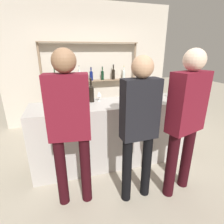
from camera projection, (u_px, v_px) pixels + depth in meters
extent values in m
plane|color=#B2A893|center=(112.00, 159.00, 2.99)|extent=(16.00, 16.00, 0.00)
cube|color=#B7B2AD|center=(112.00, 133.00, 2.82)|extent=(2.42, 0.65, 1.01)
cube|color=beige|center=(90.00, 66.00, 4.26)|extent=(4.02, 0.12, 2.80)
cylinder|color=#897056|center=(43.00, 87.00, 3.94)|extent=(0.05, 0.05, 1.93)
cylinder|color=#897056|center=(134.00, 82.00, 4.54)|extent=(0.05, 0.05, 1.93)
cube|color=#897056|center=(90.00, 42.00, 3.92)|extent=(2.27, 0.18, 0.02)
cube|color=#897056|center=(91.00, 81.00, 4.21)|extent=(2.27, 0.18, 0.02)
cylinder|color=black|center=(55.00, 78.00, 3.95)|extent=(0.07, 0.07, 0.19)
cone|color=black|center=(55.00, 73.00, 3.91)|extent=(0.07, 0.07, 0.03)
cylinder|color=black|center=(54.00, 70.00, 3.89)|extent=(0.02, 0.02, 0.08)
cylinder|color=gold|center=(54.00, 68.00, 3.88)|extent=(0.03, 0.03, 0.01)
cylinder|color=#0F1956|center=(68.00, 77.00, 4.02)|extent=(0.06, 0.06, 0.20)
cone|color=#0F1956|center=(67.00, 72.00, 3.98)|extent=(0.06, 0.06, 0.03)
cylinder|color=#0F1956|center=(67.00, 70.00, 3.97)|extent=(0.02, 0.02, 0.08)
cylinder|color=black|center=(67.00, 68.00, 3.95)|extent=(0.03, 0.03, 0.01)
cylinder|color=silver|center=(80.00, 76.00, 4.09)|extent=(0.06, 0.06, 0.22)
cone|color=silver|center=(79.00, 71.00, 4.05)|extent=(0.06, 0.06, 0.03)
cylinder|color=silver|center=(79.00, 68.00, 4.03)|extent=(0.02, 0.02, 0.09)
cylinder|color=#232328|center=(79.00, 66.00, 4.01)|extent=(0.03, 0.03, 0.01)
cylinder|color=#0F1956|center=(91.00, 76.00, 4.17)|extent=(0.08, 0.08, 0.19)
cone|color=#0F1956|center=(91.00, 71.00, 4.13)|extent=(0.08, 0.08, 0.04)
cylinder|color=#0F1956|center=(91.00, 69.00, 4.11)|extent=(0.03, 0.03, 0.07)
cylinder|color=#232328|center=(91.00, 67.00, 4.10)|extent=(0.03, 0.03, 0.01)
cylinder|color=black|center=(102.00, 76.00, 4.24)|extent=(0.07, 0.07, 0.20)
cone|color=black|center=(102.00, 71.00, 4.20)|extent=(0.07, 0.07, 0.03)
cylinder|color=black|center=(102.00, 69.00, 4.19)|extent=(0.02, 0.02, 0.07)
cylinder|color=#232328|center=(102.00, 67.00, 4.17)|extent=(0.03, 0.03, 0.01)
cylinder|color=black|center=(113.00, 75.00, 4.31)|extent=(0.08, 0.08, 0.22)
cone|color=black|center=(113.00, 69.00, 4.27)|extent=(0.08, 0.08, 0.03)
cylinder|color=black|center=(113.00, 67.00, 4.25)|extent=(0.03, 0.03, 0.09)
cylinder|color=black|center=(113.00, 65.00, 4.23)|extent=(0.03, 0.03, 0.01)
cylinder|color=silver|center=(124.00, 75.00, 4.39)|extent=(0.07, 0.07, 0.19)
cone|color=silver|center=(124.00, 70.00, 4.35)|extent=(0.07, 0.07, 0.03)
cylinder|color=silver|center=(124.00, 68.00, 4.34)|extent=(0.03, 0.03, 0.08)
cylinder|color=gold|center=(124.00, 66.00, 4.32)|extent=(0.03, 0.03, 0.01)
cylinder|color=black|center=(77.00, 97.00, 2.60)|extent=(0.08, 0.08, 0.20)
cone|color=black|center=(77.00, 89.00, 2.56)|extent=(0.08, 0.08, 0.04)
cylinder|color=black|center=(76.00, 85.00, 2.54)|extent=(0.03, 0.03, 0.08)
cylinder|color=black|center=(76.00, 82.00, 2.52)|extent=(0.03, 0.03, 0.01)
cylinder|color=black|center=(179.00, 95.00, 2.73)|extent=(0.08, 0.08, 0.19)
cone|color=black|center=(180.00, 87.00, 2.69)|extent=(0.08, 0.08, 0.04)
cylinder|color=black|center=(181.00, 83.00, 2.67)|extent=(0.03, 0.03, 0.10)
cylinder|color=#232328|center=(181.00, 79.00, 2.65)|extent=(0.03, 0.03, 0.01)
cylinder|color=black|center=(91.00, 95.00, 2.65)|extent=(0.09, 0.09, 0.22)
cone|color=black|center=(91.00, 86.00, 2.61)|extent=(0.09, 0.09, 0.04)
cylinder|color=black|center=(91.00, 82.00, 2.59)|extent=(0.03, 0.03, 0.09)
cylinder|color=#232328|center=(91.00, 78.00, 2.57)|extent=(0.03, 0.03, 0.01)
cylinder|color=silver|center=(99.00, 101.00, 2.74)|extent=(0.06, 0.06, 0.00)
cylinder|color=silver|center=(99.00, 98.00, 2.73)|extent=(0.01, 0.01, 0.07)
cone|color=silver|center=(99.00, 94.00, 2.70)|extent=(0.09, 0.09, 0.07)
cylinder|color=black|center=(86.00, 170.00, 2.06)|extent=(0.12, 0.12, 0.87)
cylinder|color=black|center=(61.00, 172.00, 2.01)|extent=(0.12, 0.12, 0.87)
cube|color=maroon|center=(68.00, 108.00, 1.77)|extent=(0.45, 0.24, 0.69)
sphere|color=#936B4C|center=(64.00, 61.00, 1.62)|extent=(0.23, 0.23, 0.23)
cylinder|color=black|center=(146.00, 166.00, 2.15)|extent=(0.11, 0.11, 0.83)
cylinder|color=black|center=(127.00, 170.00, 2.07)|extent=(0.11, 0.11, 0.83)
cube|color=black|center=(140.00, 110.00, 1.85)|extent=(0.41, 0.20, 0.66)
sphere|color=tan|center=(142.00, 67.00, 1.71)|extent=(0.23, 0.23, 0.23)
cylinder|color=black|center=(186.00, 158.00, 2.29)|extent=(0.13, 0.13, 0.87)
cylinder|color=black|center=(171.00, 165.00, 2.13)|extent=(0.13, 0.13, 0.87)
cube|color=maroon|center=(188.00, 103.00, 1.95)|extent=(0.51, 0.33, 0.69)
sphere|color=beige|center=(194.00, 60.00, 1.79)|extent=(0.23, 0.23, 0.23)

